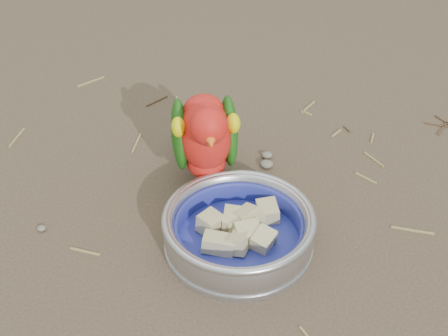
# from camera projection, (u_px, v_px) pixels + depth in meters

# --- Properties ---
(ground) EXTENTS (60.00, 60.00, 0.00)m
(ground) POSITION_uv_depth(u_px,v_px,m) (228.00, 221.00, 0.98)
(ground) COLOR #4D3D2F
(food_bowl) EXTENTS (0.22, 0.22, 0.02)m
(food_bowl) POSITION_uv_depth(u_px,v_px,m) (239.00, 242.00, 0.93)
(food_bowl) COLOR #B2B2BA
(food_bowl) RESTS_ON ground
(bowl_wall) EXTENTS (0.22, 0.22, 0.04)m
(bowl_wall) POSITION_uv_depth(u_px,v_px,m) (239.00, 228.00, 0.91)
(bowl_wall) COLOR #B2B2BA
(bowl_wall) RESTS_ON food_bowl
(fruit_wedges) EXTENTS (0.13, 0.13, 0.03)m
(fruit_wedges) POSITION_uv_depth(u_px,v_px,m) (239.00, 231.00, 0.91)
(fruit_wedges) COLOR tan
(fruit_wedges) RESTS_ON food_bowl
(lory_parrot) EXTENTS (0.17, 0.25, 0.18)m
(lory_parrot) POSITION_uv_depth(u_px,v_px,m) (206.00, 144.00, 0.99)
(lory_parrot) COLOR red
(lory_parrot) RESTS_ON ground
(ground_debris) EXTENTS (0.90, 0.80, 0.01)m
(ground_debris) POSITION_uv_depth(u_px,v_px,m) (248.00, 194.00, 1.03)
(ground_debris) COLOR olive
(ground_debris) RESTS_ON ground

